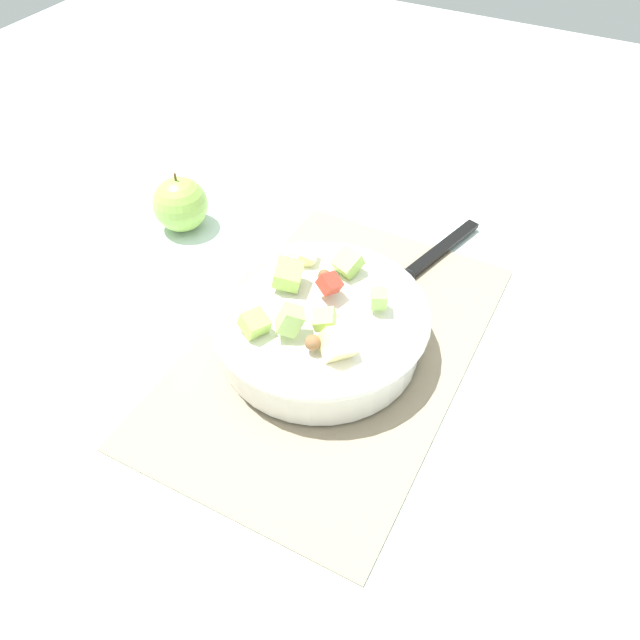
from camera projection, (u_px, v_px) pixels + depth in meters
The scene contains 5 objects.
ground_plane at pixel (332, 350), 0.81m from camera, with size 2.40×2.40×0.00m, color silver.
placemat at pixel (332, 348), 0.81m from camera, with size 0.51×0.32×0.01m, color gray.
salad_bowl at pixel (320, 324), 0.78m from camera, with size 0.27×0.27×0.10m.
serving_spoon at pixel (418, 266), 0.91m from camera, with size 0.21×0.08×0.01m.
whole_apple at pixel (180, 204), 0.96m from camera, with size 0.08×0.08×0.10m.
Camera 1 is at (0.49, 0.24, 0.60)m, focal length 35.77 mm.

